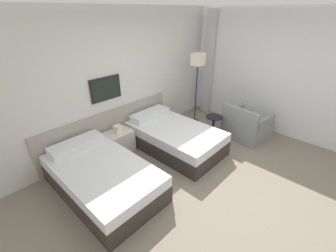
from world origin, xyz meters
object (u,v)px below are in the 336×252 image
at_px(bed_near_window, 174,137).
at_px(side_table, 214,123).
at_px(floor_lamp, 198,65).
at_px(armchair, 246,126).
at_px(bed_near_door, 102,177).
at_px(nightstand, 120,141).

relative_size(bed_near_window, side_table, 4.02).
height_order(floor_lamp, armchair, floor_lamp).
xyz_separation_m(floor_lamp, side_table, (-0.30, -0.75, -1.14)).
relative_size(bed_near_door, armchair, 2.02).
bearing_deg(nightstand, bed_near_door, -140.18).
bearing_deg(nightstand, side_table, -29.21).
bearing_deg(bed_near_window, side_table, -17.87).
xyz_separation_m(floor_lamp, armchair, (0.18, -1.32, -1.22)).
bearing_deg(floor_lamp, bed_near_door, -171.84).
bearing_deg(armchair, bed_near_door, 82.06).
bearing_deg(bed_near_window, floor_lamp, 18.41).
bearing_deg(bed_near_door, bed_near_window, 0.00).
relative_size(nightstand, armchair, 0.62).
bearing_deg(bed_near_door, floor_lamp, 8.16).
distance_m(nightstand, armchair, 2.83).
xyz_separation_m(nightstand, armchair, (2.33, -1.61, 0.02)).
distance_m(nightstand, floor_lamp, 2.50).
distance_m(bed_near_door, nightstand, 1.12).
bearing_deg(floor_lamp, armchair, -82.40).
relative_size(bed_near_door, nightstand, 3.28).
bearing_deg(nightstand, armchair, -34.55).
xyz_separation_m(bed_near_door, nightstand, (0.86, 0.72, -0.02)).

